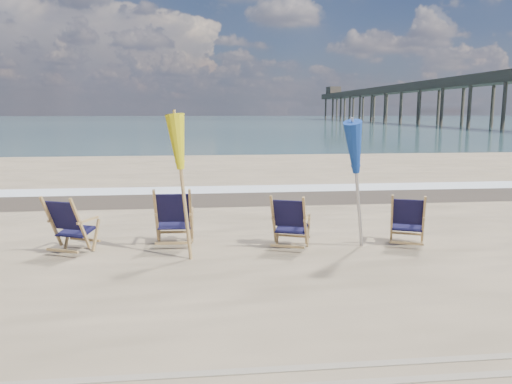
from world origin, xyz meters
TOP-DOWN VIEW (x-y plane):
  - ocean at (0.00, 128.00)m, footprint 400.00×400.00m
  - surf_foam at (0.00, 8.30)m, footprint 200.00×1.40m
  - wet_sand_strip at (0.00, 6.80)m, footprint 200.00×2.60m
  - beach_chair_0 at (-2.86, 1.65)m, footprint 0.86×0.90m
  - beach_chair_1 at (-1.13, 2.02)m, footprint 0.69×0.77m
  - beach_chair_2 at (0.73, 1.53)m, footprint 0.81×0.85m
  - beach_chair_3 at (2.75, 1.51)m, footprint 0.80×0.84m
  - umbrella_yellow at (-1.22, 1.42)m, footprint 0.30×0.30m
  - umbrella_blue at (1.60, 1.51)m, footprint 0.30×0.30m
  - fishing_pier at (38.00, 74.00)m, footprint 4.40×140.00m

SIDE VIEW (x-z plane):
  - ocean at x=0.00m, z-range 0.00..0.00m
  - wet_sand_strip at x=0.00m, z-range 0.00..0.00m
  - surf_foam at x=0.00m, z-range 0.00..0.01m
  - beach_chair_3 at x=2.75m, z-range 0.00..0.92m
  - beach_chair_2 at x=0.73m, z-range 0.00..0.95m
  - beach_chair_0 at x=-2.86m, z-range 0.00..0.98m
  - beach_chair_1 at x=-1.13m, z-range 0.00..1.03m
  - umbrella_blue at x=1.60m, z-range 0.58..2.81m
  - umbrella_yellow at x=-1.22m, z-range 0.59..2.83m
  - fishing_pier at x=38.00m, z-range 0.00..9.30m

